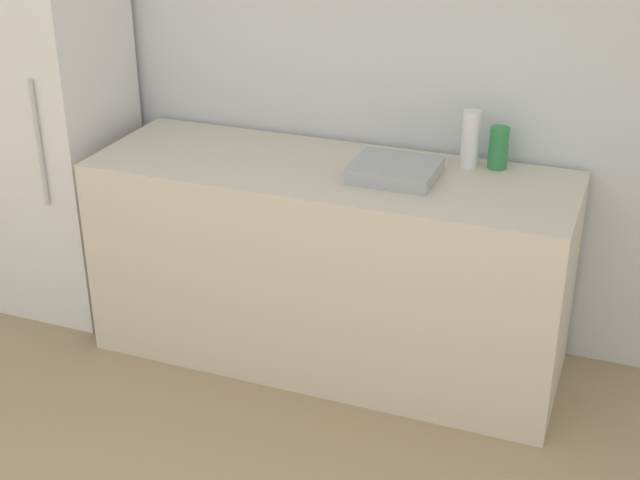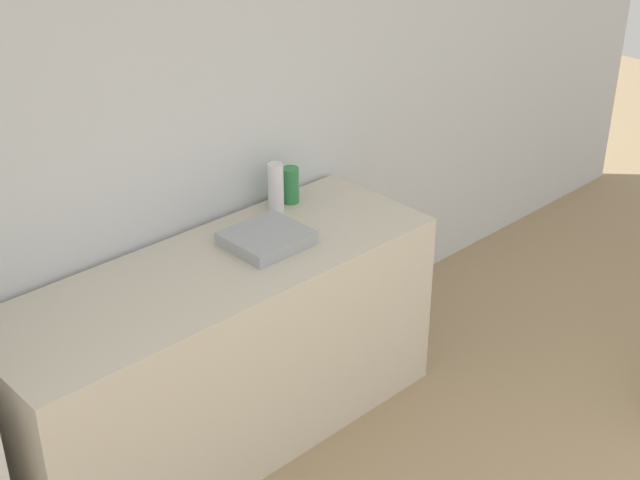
# 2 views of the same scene
# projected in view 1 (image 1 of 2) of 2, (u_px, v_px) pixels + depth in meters

# --- Properties ---
(wall_back) EXTENTS (8.00, 0.06, 2.60)m
(wall_back) POSITION_uv_depth(u_px,v_px,m) (337.00, 45.00, 3.85)
(wall_back) COLOR silver
(wall_back) RESTS_ON ground_plane
(refrigerator) EXTENTS (0.63, 0.60, 1.61)m
(refrigerator) POSITION_uv_depth(u_px,v_px,m) (52.00, 144.00, 4.18)
(refrigerator) COLOR silver
(refrigerator) RESTS_ON ground_plane
(counter) EXTENTS (2.01, 0.69, 0.89)m
(counter) POSITION_uv_depth(u_px,v_px,m) (330.00, 265.00, 3.84)
(counter) COLOR beige
(counter) RESTS_ON ground_plane
(sink_basin) EXTENTS (0.34, 0.30, 0.06)m
(sink_basin) POSITION_uv_depth(u_px,v_px,m) (395.00, 170.00, 3.55)
(sink_basin) COLOR #9EA3A8
(sink_basin) RESTS_ON counter
(bottle_tall) EXTENTS (0.07, 0.07, 0.24)m
(bottle_tall) POSITION_uv_depth(u_px,v_px,m) (470.00, 139.00, 3.62)
(bottle_tall) COLOR silver
(bottle_tall) RESTS_ON counter
(bottle_short) EXTENTS (0.08, 0.08, 0.17)m
(bottle_short) POSITION_uv_depth(u_px,v_px,m) (499.00, 148.00, 3.62)
(bottle_short) COLOR #2D7F42
(bottle_short) RESTS_ON counter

